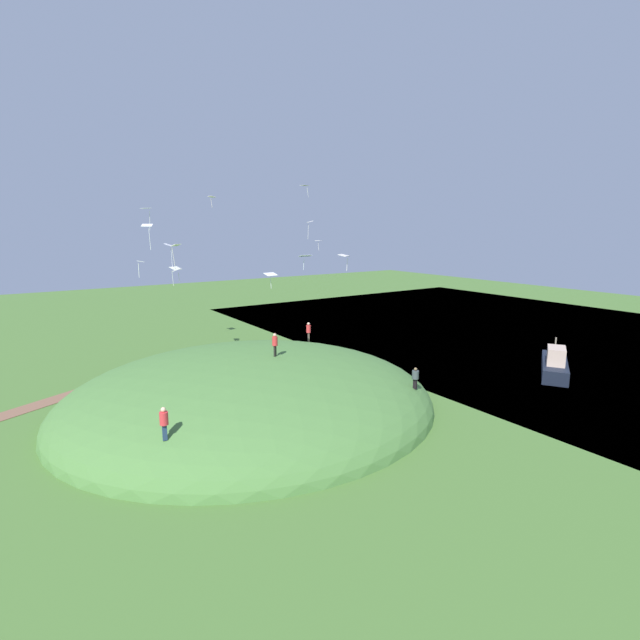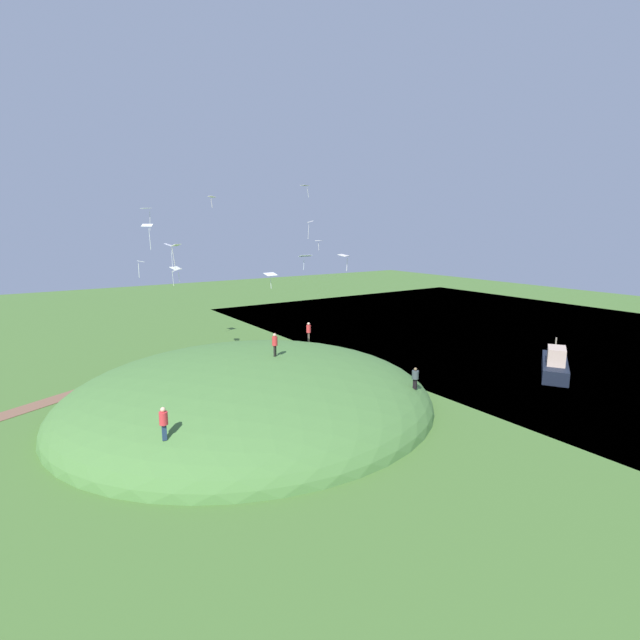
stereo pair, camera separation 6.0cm
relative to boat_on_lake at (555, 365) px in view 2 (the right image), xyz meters
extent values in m
plane|color=#466D2E|center=(17.30, -11.12, -0.90)|extent=(160.00, 160.00, 0.00)
cube|color=#2E4B6D|center=(-14.25, -11.12, -1.10)|extent=(54.24, 80.00, 0.40)
ellipsoid|color=#487638|center=(26.12, -8.53, -0.90)|extent=(27.87, 26.22, 7.70)
cube|color=brown|center=(41.05, -16.33, -0.88)|extent=(10.85, 6.64, 0.04)
cube|color=black|center=(-0.21, -0.13, -0.29)|extent=(7.73, 5.85, 1.23)
cube|color=#C1A593|center=(0.79, 0.49, 1.07)|extent=(2.83, 2.51, 1.50)
cylinder|color=gray|center=(-1.87, -1.15, 1.19)|extent=(0.14, 0.14, 1.74)
cube|color=black|center=(24.65, -7.18, 3.32)|extent=(0.25, 0.21, 0.82)
cylinder|color=red|center=(24.65, -7.18, 4.05)|extent=(0.54, 0.54, 0.65)
sphere|color=tan|center=(24.65, -7.18, 4.50)|extent=(0.25, 0.25, 0.25)
cube|color=brown|center=(17.99, -13.10, 2.35)|extent=(0.18, 0.25, 0.86)
cylinder|color=red|center=(17.99, -13.10, 3.13)|extent=(0.50, 0.50, 0.68)
sphere|color=tan|center=(17.99, -13.10, 3.60)|extent=(0.26, 0.26, 0.26)
cube|color=navy|center=(34.48, -1.10, 1.70)|extent=(0.27, 0.20, 0.87)
cylinder|color=red|center=(34.48, -1.10, 2.48)|extent=(0.55, 0.55, 0.69)
sphere|color=beige|center=(34.48, -1.10, 2.95)|extent=(0.26, 0.26, 0.26)
cube|color=black|center=(16.98, -0.58, 1.21)|extent=(0.21, 0.29, 0.76)
cylinder|color=#3A4346|center=(16.98, -0.58, 1.88)|extent=(0.59, 0.59, 0.60)
sphere|color=brown|center=(16.98, -0.58, 2.30)|extent=(0.23, 0.23, 0.23)
cube|color=silver|center=(27.88, -18.82, 8.56)|extent=(1.03, 1.19, 0.26)
cylinder|color=silver|center=(27.67, -19.08, 7.90)|extent=(0.13, 0.09, 0.83)
cube|color=silver|center=(12.65, -19.40, 10.84)|extent=(0.69, 0.81, 0.04)
cylinder|color=silver|center=(12.65, -19.47, 10.24)|extent=(0.08, 0.09, 0.86)
cube|color=white|center=(31.56, -15.91, 9.57)|extent=(0.44, 0.63, 0.12)
cylinder|color=white|center=(31.69, -16.18, 8.86)|extent=(0.08, 0.18, 1.11)
cube|color=white|center=(16.71, -15.61, 9.56)|extent=(1.27, 0.99, 0.17)
cylinder|color=white|center=(16.75, -15.84, 8.75)|extent=(0.16, 0.14, 1.05)
cube|color=white|center=(23.71, -9.39, 8.68)|extent=(1.03, 0.78, 0.21)
cylinder|color=white|center=(23.62, -9.58, 8.01)|extent=(0.08, 0.09, 0.87)
cube|color=white|center=(19.48, -5.86, 10.13)|extent=(1.09, 1.01, 0.15)
cylinder|color=white|center=(19.22, -5.79, 9.45)|extent=(0.13, 0.07, 0.93)
cube|color=#EFE3CE|center=(28.85, -15.58, 10.78)|extent=(0.87, 0.78, 0.18)
cylinder|color=#EFE3CE|center=(29.06, -15.71, 9.74)|extent=(0.23, 0.11, 1.71)
cube|color=silver|center=(27.10, -21.74, 8.46)|extent=(1.21, 1.09, 0.27)
cylinder|color=silver|center=(27.39, -21.84, 7.51)|extent=(0.09, 0.07, 1.40)
cube|color=white|center=(30.40, -17.88, 12.34)|extent=(1.01, 0.89, 0.23)
cylinder|color=white|center=(30.31, -17.69, 11.25)|extent=(0.08, 0.04, 1.75)
cube|color=#F4DAD3|center=(23.79, -20.46, 14.95)|extent=(0.60, 0.77, 0.11)
cylinder|color=#F4DAD3|center=(23.91, -20.29, 14.37)|extent=(0.15, 0.09, 0.82)
cube|color=white|center=(27.49, -22.13, 10.59)|extent=(1.12, 1.29, 0.28)
cylinder|color=white|center=(27.34, -21.96, 9.37)|extent=(0.07, 0.04, 1.90)
cube|color=white|center=(28.26, -26.35, 14.02)|extent=(0.87, 1.17, 0.06)
cylinder|color=white|center=(27.98, -26.29, 12.82)|extent=(0.14, 0.12, 1.84)
cube|color=white|center=(13.41, -19.90, 12.78)|extent=(0.91, 1.05, 0.20)
cylinder|color=white|center=(13.67, -19.84, 11.78)|extent=(0.11, 0.06, 1.55)
cube|color=silver|center=(11.00, -24.76, 16.87)|extent=(1.09, 0.88, 0.03)
cylinder|color=silver|center=(10.77, -24.49, 16.10)|extent=(0.19, 0.05, 1.06)
cylinder|color=#4F3A33|center=(13.22, -16.24, -0.34)|extent=(0.14, 0.14, 1.13)
camera|label=1|loc=(40.69, 22.57, 12.08)|focal=26.76mm
camera|label=2|loc=(40.64, 22.60, 12.08)|focal=26.76mm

